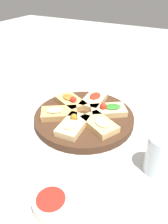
{
  "coord_description": "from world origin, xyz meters",
  "views": [
    {
      "loc": [
        -0.51,
        -0.28,
        0.42
      ],
      "look_at": [
        0.0,
        0.0,
        0.03
      ],
      "focal_mm": 35.0,
      "sensor_mm": 36.0,
      "label": 1
    }
  ],
  "objects_px": {
    "water_glass": "(160,155)",
    "serving_board": "(84,118)",
    "plate_right": "(62,75)",
    "dipping_bowl": "(51,203)",
    "napkin_stack": "(148,89)"
  },
  "relations": [
    {
      "from": "napkin_stack",
      "to": "dipping_bowl",
      "type": "height_order",
      "value": "dipping_bowl"
    },
    {
      "from": "plate_right",
      "to": "water_glass",
      "type": "bearing_deg",
      "value": -124.84
    },
    {
      "from": "plate_right",
      "to": "water_glass",
      "type": "relative_size",
      "value": 2.11
    },
    {
      "from": "water_glass",
      "to": "dipping_bowl",
      "type": "bearing_deg",
      "value": 141.46
    },
    {
      "from": "serving_board",
      "to": "dipping_bowl",
      "type": "height_order",
      "value": "dipping_bowl"
    },
    {
      "from": "water_glass",
      "to": "dipping_bowl",
      "type": "distance_m",
      "value": 0.27
    },
    {
      "from": "water_glass",
      "to": "serving_board",
      "type": "bearing_deg",
      "value": 68.98
    },
    {
      "from": "napkin_stack",
      "to": "dipping_bowl",
      "type": "bearing_deg",
      "value": 176.83
    },
    {
      "from": "napkin_stack",
      "to": "serving_board",
      "type": "bearing_deg",
      "value": 158.5
    },
    {
      "from": "serving_board",
      "to": "water_glass",
      "type": "xyz_separation_m",
      "value": [
        -0.1,
        -0.26,
        0.04
      ]
    },
    {
      "from": "serving_board",
      "to": "napkin_stack",
      "type": "xyz_separation_m",
      "value": [
        0.32,
        -0.13,
        -0.01
      ]
    },
    {
      "from": "water_glass",
      "to": "napkin_stack",
      "type": "height_order",
      "value": "water_glass"
    },
    {
      "from": "napkin_stack",
      "to": "dipping_bowl",
      "type": "distance_m",
      "value": 0.63
    },
    {
      "from": "water_glass",
      "to": "napkin_stack",
      "type": "relative_size",
      "value": 0.8
    },
    {
      "from": "serving_board",
      "to": "plate_right",
      "type": "distance_m",
      "value": 0.37
    }
  ]
}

